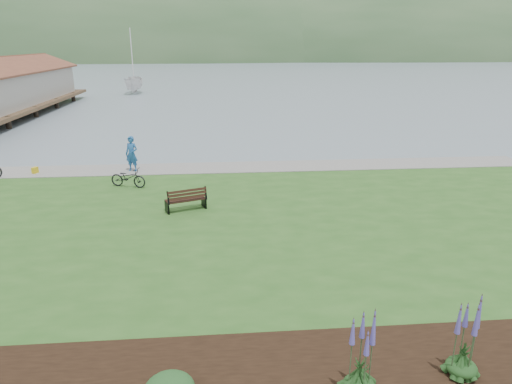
# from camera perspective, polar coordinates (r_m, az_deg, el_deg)

# --- Properties ---
(ground) EXTENTS (600.00, 600.00, 0.00)m
(ground) POSITION_cam_1_polar(r_m,az_deg,el_deg) (17.75, -5.67, -4.11)
(ground) COLOR slate
(ground) RESTS_ON ground
(lawn) EXTENTS (34.00, 20.00, 0.40)m
(lawn) POSITION_cam_1_polar(r_m,az_deg,el_deg) (15.83, -5.75, -6.19)
(lawn) COLOR #2A591F
(lawn) RESTS_ON ground
(shoreline_path) EXTENTS (34.00, 2.20, 0.03)m
(shoreline_path) POSITION_cam_1_polar(r_m,az_deg,el_deg) (24.16, -5.58, 3.03)
(shoreline_path) COLOR gray
(shoreline_path) RESTS_ON lawn
(far_hillside) EXTENTS (580.00, 80.00, 38.00)m
(far_hillside) POSITION_cam_1_polar(r_m,az_deg,el_deg) (187.57, 1.09, 16.23)
(far_hillside) COLOR #355932
(far_hillside) RESTS_ON ground
(park_bench) EXTENTS (1.67, 1.12, 0.96)m
(park_bench) POSITION_cam_1_polar(r_m,az_deg,el_deg) (18.04, -8.72, -0.88)
(park_bench) COLOR black
(park_bench) RESTS_ON lawn
(person) EXTENTS (0.92, 0.78, 2.14)m
(person) POSITION_cam_1_polar(r_m,az_deg,el_deg) (24.02, -15.31, 4.97)
(person) COLOR #21599B
(person) RESTS_ON lawn
(bicycle_a) EXTENTS (1.11, 1.81, 0.89)m
(bicycle_a) POSITION_cam_1_polar(r_m,az_deg,el_deg) (21.58, -15.70, 1.75)
(bicycle_a) COLOR black
(bicycle_a) RESTS_ON lawn
(sailboat) EXTENTS (10.67, 10.85, 26.97)m
(sailboat) POSITION_cam_1_polar(r_m,az_deg,el_deg) (65.82, -14.89, 11.83)
(sailboat) COLOR silver
(sailboat) RESTS_ON ground
(pannier) EXTENTS (0.29, 0.35, 0.33)m
(pannier) POSITION_cam_1_polar(r_m,az_deg,el_deg) (25.55, -25.90, 2.44)
(pannier) COLOR gold
(pannier) RESTS_ON lawn
(echium_0) EXTENTS (0.62, 0.62, 1.86)m
(echium_0) POSITION_cam_1_polar(r_m,az_deg,el_deg) (9.14, 13.00, -19.73)
(echium_0) COLOR #163D16
(echium_0) RESTS_ON garden_bed
(echium_1) EXTENTS (0.62, 0.62, 1.90)m
(echium_1) POSITION_cam_1_polar(r_m,az_deg,el_deg) (10.18, 24.73, -16.62)
(echium_1) COLOR #163D16
(echium_1) RESTS_ON garden_bed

